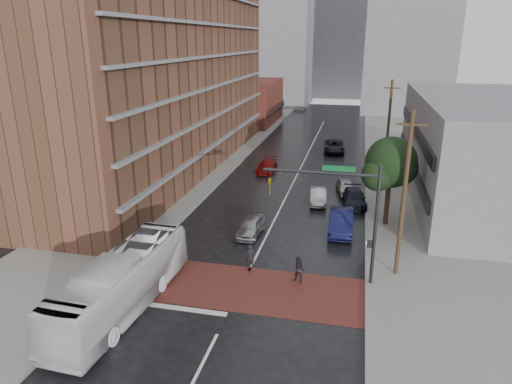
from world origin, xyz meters
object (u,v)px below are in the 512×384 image
at_px(pedestrian_b, 299,270).
at_px(car_parked_far, 346,187).
at_px(car_parked_near, 341,222).
at_px(car_parked_mid, 354,198).
at_px(pedestrian_a, 250,257).
at_px(suv_travel, 334,146).
at_px(transit_bus, 122,283).
at_px(car_travel_c, 267,166).
at_px(car_travel_b, 318,196).
at_px(car_travel_a, 251,226).

bearing_deg(pedestrian_b, car_parked_far, 101.62).
relative_size(car_parked_near, car_parked_mid, 1.09).
xyz_separation_m(pedestrian_a, suv_travel, (3.17, 32.34, -0.02)).
xyz_separation_m(transit_bus, car_parked_near, (10.70, 12.88, -0.71)).
xyz_separation_m(car_travel_c, car_parked_mid, (9.44, -8.60, 0.02)).
xyz_separation_m(transit_bus, car_travel_c, (2.12, 27.53, -0.89)).
distance_m(car_travel_b, car_parked_mid, 3.09).
bearing_deg(car_parked_far, car_travel_b, -135.36).
bearing_deg(suv_travel, pedestrian_b, -94.07).
distance_m(car_travel_c, suv_travel, 12.57).
height_order(suv_travel, car_parked_mid, suv_travel).
xyz_separation_m(car_travel_b, car_travel_c, (-6.35, 8.73, -0.01)).
height_order(pedestrian_a, car_parked_far, pedestrian_a).
bearing_deg(transit_bus, car_parked_mid, 61.13).
bearing_deg(pedestrian_a, car_parked_far, 70.95).
height_order(car_parked_mid, car_parked_far, car_parked_mid).
bearing_deg(car_parked_far, pedestrian_a, -118.09).
relative_size(transit_bus, car_travel_c, 2.52).
bearing_deg(car_travel_b, car_travel_c, 120.42).
bearing_deg(transit_bus, pedestrian_b, 31.41).
relative_size(pedestrian_b, car_travel_a, 0.43).
bearing_deg(car_travel_c, transit_bus, -94.09).
xyz_separation_m(transit_bus, pedestrian_b, (8.67, 4.78, -0.71)).
xyz_separation_m(pedestrian_b, suv_travel, (-0.01, 33.49, -0.07)).
relative_size(pedestrian_a, car_parked_far, 0.41).
distance_m(car_travel_c, car_parked_mid, 12.78).
xyz_separation_m(pedestrian_a, car_parked_near, (5.22, 6.96, 0.04)).
bearing_deg(car_travel_b, pedestrian_b, -94.81).
bearing_deg(pedestrian_a, car_travel_a, 102.14).
distance_m(transit_bus, car_parked_near, 16.76).
bearing_deg(car_parked_mid, car_parked_near, -104.61).
distance_m(car_parked_near, car_parked_mid, 6.11).
distance_m(car_travel_a, car_travel_c, 16.78).
xyz_separation_m(transit_bus, car_parked_mid, (11.56, 18.92, -0.87)).
xyz_separation_m(transit_bus, pedestrian_a, (5.48, 5.92, -0.76)).
height_order(car_parked_near, car_parked_far, car_parked_near).
bearing_deg(pedestrian_a, suv_travel, 83.40).
bearing_deg(transit_bus, car_travel_c, 88.16).
distance_m(pedestrian_b, suv_travel, 33.49).
bearing_deg(car_parked_mid, transit_bus, -127.92).
xyz_separation_m(car_travel_c, car_parked_near, (8.58, -14.65, 0.18)).
xyz_separation_m(car_travel_b, car_parked_far, (2.23, 3.15, -0.00)).
xyz_separation_m(car_parked_near, car_parked_mid, (0.86, 6.04, -0.16)).
xyz_separation_m(car_travel_a, car_travel_b, (4.15, 7.90, -0.00)).
xyz_separation_m(pedestrian_b, car_parked_mid, (2.90, 14.15, -0.17)).
bearing_deg(car_travel_a, car_parked_near, 20.49).
distance_m(suv_travel, car_parked_far, 16.45).
bearing_deg(car_travel_c, car_parked_far, -32.75).
xyz_separation_m(suv_travel, car_parked_mid, (2.91, -19.34, -0.10)).
relative_size(car_travel_c, car_parked_near, 0.88).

